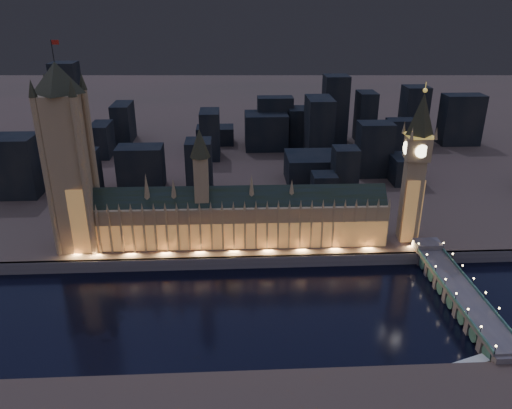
{
  "coord_description": "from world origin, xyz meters",
  "views": [
    {
      "loc": [
        -9.88,
        -236.8,
        163.18
      ],
      "look_at": [
        5.0,
        55.0,
        38.0
      ],
      "focal_mm": 35.0,
      "sensor_mm": 36.0,
      "label": 1
    }
  ],
  "objects_px": {
    "victoria_tower": "(68,152)",
    "elizabeth_tower": "(417,156)",
    "palace_of_westminster": "(232,217)",
    "river_boat": "(469,367)",
    "westminster_bridge": "(458,293)"
  },
  "relations": [
    {
      "from": "victoria_tower",
      "to": "westminster_bridge",
      "type": "relative_size",
      "value": 1.15
    },
    {
      "from": "river_boat",
      "to": "elizabeth_tower",
      "type": "bearing_deg",
      "value": 85.7
    },
    {
      "from": "victoria_tower",
      "to": "elizabeth_tower",
      "type": "distance_m",
      "value": 218.09
    },
    {
      "from": "palace_of_westminster",
      "to": "elizabeth_tower",
      "type": "xyz_separation_m",
      "value": [
        118.38,
        0.19,
        40.08
      ]
    },
    {
      "from": "elizabeth_tower",
      "to": "river_boat",
      "type": "bearing_deg",
      "value": -94.3
    },
    {
      "from": "victoria_tower",
      "to": "elizabeth_tower",
      "type": "bearing_deg",
      "value": -0.0
    },
    {
      "from": "victoria_tower",
      "to": "westminster_bridge",
      "type": "distance_m",
      "value": 244.95
    },
    {
      "from": "palace_of_westminster",
      "to": "elizabeth_tower",
      "type": "relative_size",
      "value": 1.92
    },
    {
      "from": "palace_of_westminster",
      "to": "westminster_bridge",
      "type": "relative_size",
      "value": 1.79
    },
    {
      "from": "westminster_bridge",
      "to": "river_boat",
      "type": "distance_m",
      "value": 57.43
    },
    {
      "from": "elizabeth_tower",
      "to": "westminster_bridge",
      "type": "relative_size",
      "value": 0.93
    },
    {
      "from": "elizabeth_tower",
      "to": "river_boat",
      "type": "distance_m",
      "value": 136.65
    },
    {
      "from": "elizabeth_tower",
      "to": "palace_of_westminster",
      "type": "bearing_deg",
      "value": -179.91
    },
    {
      "from": "victoria_tower",
      "to": "westminster_bridge",
      "type": "bearing_deg",
      "value": -16.11
    },
    {
      "from": "victoria_tower",
      "to": "westminster_bridge",
      "type": "height_order",
      "value": "victoria_tower"
    }
  ]
}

